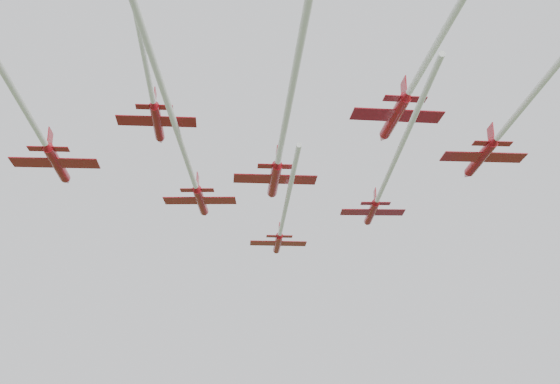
% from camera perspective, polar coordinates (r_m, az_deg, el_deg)
% --- Properties ---
extents(jet_lead, '(14.84, 41.41, 2.46)m').
position_cam_1_polar(jet_lead, '(106.05, 0.13, -2.47)').
color(jet_lead, '#A70D19').
extents(jet_row2_left, '(17.51, 64.51, 2.80)m').
position_cam_1_polar(jet_row2_left, '(86.26, -7.04, 2.96)').
color(jet_row2_left, '#A70D19').
extents(jet_row2_right, '(14.64, 45.89, 2.47)m').
position_cam_1_polar(jet_row2_right, '(92.44, 7.60, 0.52)').
color(jet_row2_right, '#A70D19').
extents(jet_row3_left, '(19.25, 55.33, 2.96)m').
position_cam_1_polar(jet_row3_left, '(81.64, -17.88, 5.32)').
color(jet_row3_left, '#A70D19').
extents(jet_row3_mid, '(18.48, 50.23, 2.93)m').
position_cam_1_polar(jet_row3_mid, '(82.06, 0.11, 3.59)').
color(jet_row3_mid, '#A70D19').
extents(jet_row3_right, '(18.87, 53.05, 2.93)m').
position_cam_1_polar(jet_row3_right, '(84.64, 16.93, 5.48)').
color(jet_row3_right, '#A70D19').
extents(jet_row4_left, '(17.18, 48.22, 2.41)m').
position_cam_1_polar(jet_row4_left, '(69.91, -9.74, 9.10)').
color(jet_row4_left, '#A70D19').
extents(jet_row4_right, '(18.89, 47.35, 2.84)m').
position_cam_1_polar(jet_row4_right, '(73.31, 10.37, 8.85)').
color(jet_row4_right, '#A70D19').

